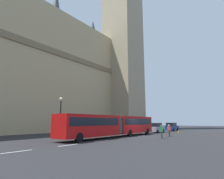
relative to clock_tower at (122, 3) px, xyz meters
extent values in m
plane|color=#262628|center=(-20.23, -15.99, -39.33)|extent=(160.00, 160.00, 0.00)
cube|color=silver|center=(-37.63, -15.99, -39.33)|extent=(2.20, 0.16, 0.01)
cube|color=silver|center=(-33.03, -15.99, -39.33)|extent=(2.20, 0.16, 0.01)
cube|color=silver|center=(-28.43, -15.99, -39.33)|extent=(2.20, 0.16, 0.01)
cube|color=silver|center=(-23.83, -15.99, -39.33)|extent=(2.20, 0.16, 0.01)
cube|color=silver|center=(-19.23, -15.99, -39.33)|extent=(2.20, 0.16, 0.01)
cube|color=silver|center=(-14.63, -15.99, -39.33)|extent=(2.20, 0.16, 0.01)
cube|color=tan|center=(0.00, 0.01, -13.12)|extent=(9.34, 9.34, 52.43)
cone|color=#383D42|center=(-21.53, 4.01, -10.26)|extent=(2.40, 2.40, 6.49)
cone|color=#383D42|center=(-9.25, 4.01, -11.19)|extent=(2.40, 2.40, 4.64)
cube|color=#B20F0F|center=(-18.51, -13.99, -37.68)|extent=(8.88, 2.50, 2.50)
cube|color=black|center=(-18.51, -13.99, -37.23)|extent=(8.17, 2.54, 0.90)
cube|color=#B20F0F|center=(-28.30, -13.99, -37.68)|extent=(8.88, 2.50, 2.50)
cube|color=black|center=(-28.30, -13.99, -37.23)|extent=(8.17, 2.54, 0.90)
cylinder|color=#3F3F3F|center=(-23.40, -13.99, -37.68)|extent=(2.38, 2.38, 2.25)
cylinder|color=black|center=(-15.67, -15.11, -38.83)|extent=(1.00, 0.30, 1.00)
cylinder|color=black|center=(-21.18, -15.11, -38.83)|extent=(1.00, 0.30, 1.00)
cylinder|color=black|center=(-30.96, -15.11, -38.83)|extent=(1.00, 0.30, 1.00)
cube|color=gray|center=(-9.79, -14.14, -38.63)|extent=(4.40, 1.80, 0.90)
cube|color=black|center=(-9.99, -14.14, -37.83)|extent=(2.46, 1.66, 0.70)
cylinder|color=black|center=(-8.39, -14.95, -39.01)|extent=(0.64, 0.30, 0.64)
cylinder|color=black|center=(-11.20, -14.95, -39.01)|extent=(0.64, 0.30, 0.64)
cube|color=navy|center=(-1.37, -14.25, -38.63)|extent=(4.40, 1.80, 0.90)
cube|color=black|center=(-1.57, -14.25, -37.83)|extent=(2.46, 1.66, 0.70)
cylinder|color=black|center=(0.04, -15.06, -39.01)|extent=(0.64, 0.30, 0.64)
cylinder|color=black|center=(-2.78, -15.06, -39.01)|extent=(0.64, 0.30, 0.64)
cube|color=black|center=(-12.83, -17.91, -39.32)|extent=(0.36, 0.36, 0.03)
cone|color=orange|center=(-12.83, -17.91, -39.03)|extent=(0.28, 0.28, 0.55)
cylinder|color=white|center=(-12.83, -17.91, -39.00)|extent=(0.17, 0.17, 0.08)
cube|color=black|center=(-8.81, -18.11, -39.32)|extent=(0.36, 0.36, 0.03)
cone|color=orange|center=(-8.81, -18.11, -39.03)|extent=(0.28, 0.28, 0.55)
cylinder|color=white|center=(-8.81, -18.11, -39.00)|extent=(0.17, 0.17, 0.08)
cylinder|color=black|center=(-29.13, -9.49, -39.18)|extent=(0.32, 0.32, 0.30)
cylinder|color=black|center=(-29.13, -9.49, -36.93)|extent=(0.16, 0.16, 4.80)
sphere|color=beige|center=(-29.13, -9.49, -34.28)|extent=(0.44, 0.44, 0.44)
cylinder|color=#333333|center=(-21.47, -20.05, -38.90)|extent=(0.16, 0.16, 0.86)
cylinder|color=#333333|center=(-21.65, -20.14, -38.90)|extent=(0.16, 0.16, 0.86)
cube|color=#267F4C|center=(-21.56, -20.10, -38.17)|extent=(0.39, 0.46, 0.60)
sphere|color=#936B4C|center=(-21.56, -20.10, -37.75)|extent=(0.22, 0.22, 0.22)
cylinder|color=#333333|center=(-18.30, -19.85, -38.90)|extent=(0.16, 0.16, 0.86)
cylinder|color=#333333|center=(-18.10, -19.82, -38.90)|extent=(0.16, 0.16, 0.86)
cube|color=#BF383F|center=(-18.20, -19.83, -38.17)|extent=(0.29, 0.43, 0.60)
sphere|color=beige|center=(-18.20, -19.83, -37.75)|extent=(0.22, 0.22, 0.22)
camera|label=1|loc=(-44.43, -29.60, -37.23)|focal=29.65mm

